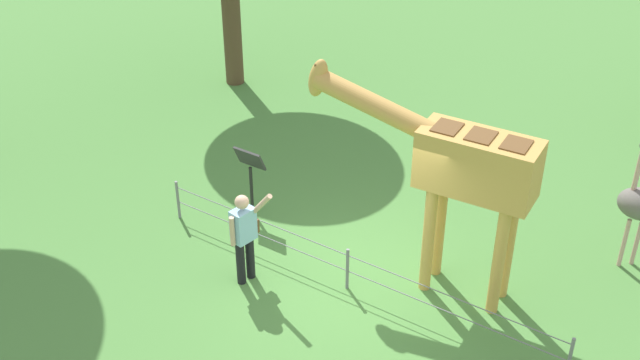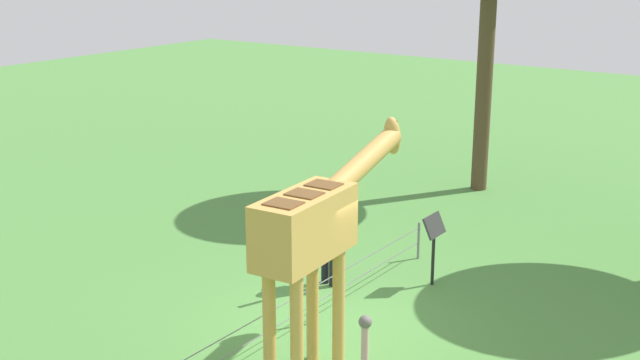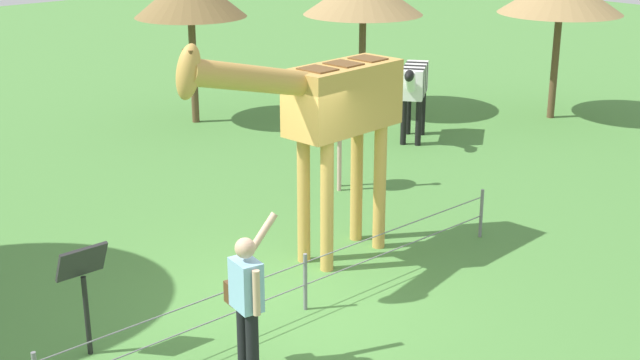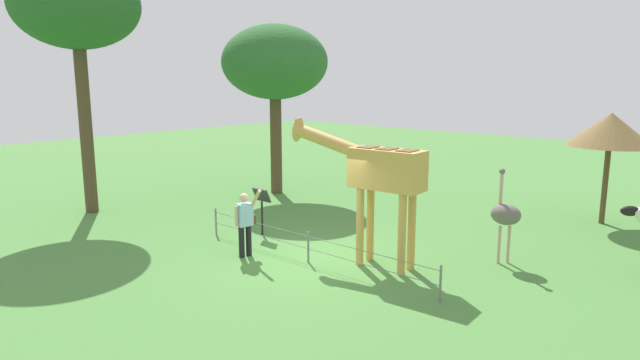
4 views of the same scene
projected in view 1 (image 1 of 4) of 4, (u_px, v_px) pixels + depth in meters
ground_plane at (353, 282)px, 12.58m from camera, size 60.00×60.00×0.00m
giraffe at (457, 166)px, 11.37m from camera, size 3.67×0.81×3.38m
visitor at (245, 233)px, 12.16m from camera, size 0.66×0.59×1.73m
ostrich at (640, 204)px, 12.34m from camera, size 0.70×0.56×2.25m
info_sign at (250, 168)px, 13.72m from camera, size 0.56×0.21×1.32m
wire_fence at (347, 267)px, 12.24m from camera, size 7.05×0.05×0.75m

